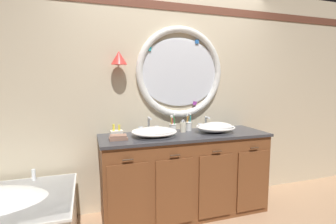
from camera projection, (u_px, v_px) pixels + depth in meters
The scene contains 11 objects.
back_wall_assembly at pixel (170, 94), 2.99m from camera, with size 6.40×0.26×2.60m.
vanity_counter at pixel (185, 173), 2.79m from camera, with size 1.85×0.63×0.90m.
sink_basin_left at pixel (154, 132), 2.60m from camera, with size 0.47×0.47×0.10m.
sink_basin_right at pixel (215, 127), 2.82m from camera, with size 0.44×0.44×0.12m.
faucet_set_left at pixel (149, 126), 2.82m from camera, with size 0.24×0.13×0.18m.
faucet_set_right at pixel (206, 124), 3.05m from camera, with size 0.21×0.12×0.16m.
toothbrush_holder_left at pixel (173, 127), 2.87m from camera, with size 0.08×0.08×0.21m.
toothbrush_holder_right at pixel (189, 126), 2.93m from camera, with size 0.08×0.08×0.20m.
soap_dispenser at pixel (183, 127), 2.84m from camera, with size 0.06×0.07×0.15m.
folded_hand_towel at pixel (118, 137), 2.46m from camera, with size 0.18×0.13×0.05m.
toiletry_basket at pixel (116, 132), 2.69m from camera, with size 0.13×0.09×0.12m.
Camera 1 is at (-0.95, -2.25, 1.46)m, focal length 26.78 mm.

